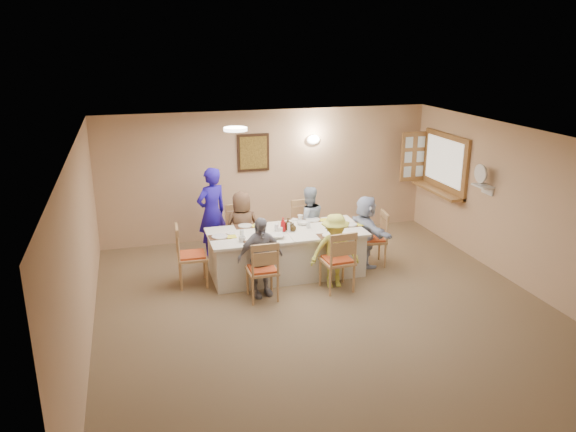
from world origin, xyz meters
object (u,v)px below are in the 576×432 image
object	(u,v)px
chair_right_end	(372,238)
diner_back_left	(242,228)
chair_front_right	(337,259)
chair_left_end	(192,255)
desk_fan	(482,177)
caregiver	(212,213)
chair_front_left	(262,269)
diner_back_right	(308,222)
dining_table	(286,253)
chair_back_right	(306,228)
serving_hatch	(445,164)
condiment_ketchup	(283,225)
diner_front_right	(335,251)
chair_back_left	(241,234)
diner_right_end	(366,231)
diner_front_left	(260,257)

from	to	relation	value
chair_right_end	diner_back_left	distance (m)	2.26
chair_front_right	chair_left_end	size ratio (longest dim) A/B	0.99
desk_fan	caregiver	size ratio (longest dim) A/B	0.18
chair_front_left	diner_back_right	bearing A→B (deg)	-129.20
desk_fan	diner_back_right	xyz separation A→B (m)	(-2.70, 1.13, -0.90)
dining_table	diner_back_right	size ratio (longest dim) A/B	1.98
chair_back_right	diner_back_right	size ratio (longest dim) A/B	0.76
serving_hatch	condiment_ketchup	world-z (taller)	serving_hatch
diner_back_right	diner_front_right	size ratio (longest dim) A/B	1.08
dining_table	serving_hatch	bearing A→B (deg)	14.73
chair_back_left	chair_right_end	distance (m)	2.29
chair_back_right	diner_right_end	bearing A→B (deg)	-46.95
diner_front_right	condiment_ketchup	distance (m)	0.98
desk_fan	chair_front_right	size ratio (longest dim) A/B	0.30
serving_hatch	caregiver	bearing A→B (deg)	176.75
chair_front_right	caregiver	size ratio (longest dim) A/B	0.61
desk_fan	chair_back_left	bearing A→B (deg)	162.19
chair_back_right	diner_front_right	world-z (taller)	diner_front_right
diner_back_left	chair_left_end	bearing A→B (deg)	29.86
desk_fan	diner_front_left	size ratio (longest dim) A/B	0.24
desk_fan	chair_back_right	world-z (taller)	desk_fan
desk_fan	diner_front_right	distance (m)	2.87
chair_back_left	chair_back_right	distance (m)	1.20
dining_table	caregiver	xyz separation A→B (m)	(-1.05, 1.15, 0.44)
diner_right_end	caregiver	xyz separation A→B (m)	(-2.47, 1.15, 0.20)
chair_front_left	chair_front_right	bearing A→B (deg)	179.84
chair_back_left	condiment_ketchup	bearing A→B (deg)	-62.38
dining_table	diner_back_right	xyz separation A→B (m)	(0.60, 0.68, 0.27)
dining_table	chair_back_right	distance (m)	1.01
serving_hatch	chair_front_right	size ratio (longest dim) A/B	1.49
serving_hatch	diner_front_left	xyz separation A→B (m)	(-4.01, -1.58, -0.87)
serving_hatch	condiment_ketchup	bearing A→B (deg)	-165.37
chair_front_left	diner_front_right	distance (m)	1.21
chair_left_end	diner_front_right	world-z (taller)	diner_front_right
chair_back_right	diner_back_left	xyz separation A→B (m)	(-1.20, -0.12, 0.15)
dining_table	chair_right_end	bearing A→B (deg)	0.00
chair_back_left	diner_back_right	distance (m)	1.22
chair_front_left	chair_front_right	distance (m)	1.20
dining_table	chair_left_end	distance (m)	1.56
chair_front_right	dining_table	bearing A→B (deg)	-56.70
chair_back_right	chair_right_end	world-z (taller)	chair_back_right
diner_front_right	caregiver	bearing A→B (deg)	139.41
diner_front_left	diner_front_right	world-z (taller)	diner_front_left
caregiver	chair_front_left	bearing A→B (deg)	77.05
chair_back_left	condiment_ketchup	size ratio (longest dim) A/B	4.14
chair_right_end	diner_back_left	xyz separation A→B (m)	(-2.15, 0.68, 0.17)
condiment_ketchup	desk_fan	bearing A→B (deg)	-7.54
chair_left_end	diner_right_end	size ratio (longest dim) A/B	0.81
chair_back_right	diner_back_left	size ratio (longest dim) A/B	0.76
serving_hatch	diner_back_left	bearing A→B (deg)	-176.91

